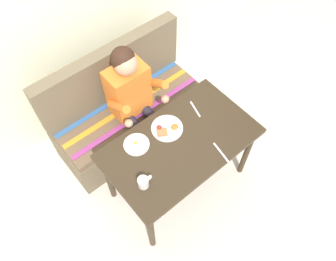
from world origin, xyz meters
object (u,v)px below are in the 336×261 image
plate_breakfast (167,128)px  fork (195,109)px  coffee_mug (144,182)px  plate_eggs (136,144)px  table (180,148)px  couch (127,112)px  knife (221,153)px  person (133,96)px

plate_breakfast → fork: (0.30, 0.00, -0.01)m
coffee_mug → fork: 0.78m
plate_eggs → fork: plate_eggs is taller
table → plate_eggs: size_ratio=6.02×
table → couch: size_ratio=0.83×
coffee_mug → fork: bearing=19.4°
plate_breakfast → knife: size_ratio=1.26×
coffee_mug → fork: size_ratio=0.69×
table → plate_breakfast: (-0.00, 0.16, 0.09)m
person → plate_breakfast: 0.43m
table → fork: bearing=28.0°
plate_eggs → person: bearing=56.0°
knife → table: bearing=132.1°
plate_breakfast → plate_eggs: bearing=171.9°
table → person: person is taller
plate_eggs → fork: (0.58, -0.04, -0.01)m
coffee_mug → person: bearing=58.4°
person → plate_eggs: size_ratio=6.08×
couch → knife: (0.17, -1.03, 0.40)m
table → fork: fork is taller
couch → person: size_ratio=1.19×
plate_eggs → couch: bearing=64.1°
couch → knife: bearing=-80.5°
plate_breakfast → plate_eggs: 0.27m
couch → plate_eggs: bearing=-115.9°
plate_breakfast → coffee_mug: 0.50m
coffee_mug → fork: coffee_mug is taller
couch → person: person is taller
table → plate_breakfast: 0.19m
table → plate_eggs: bearing=144.1°
couch → knife: 1.12m
plate_eggs → plate_breakfast: bearing=-8.1°
table → person: bearing=91.0°
coffee_mug → knife: bearing=-15.7°
coffee_mug → table: bearing=12.9°
table → plate_breakfast: bearing=91.1°
coffee_mug → knife: (0.61, -0.17, -0.04)m
knife → person: bearing=111.5°
couch → fork: (0.30, -0.60, 0.40)m
person → coffee_mug: (-0.42, -0.69, 0.03)m
coffee_mug → plate_breakfast: bearing=31.0°
knife → couch: bearing=108.9°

